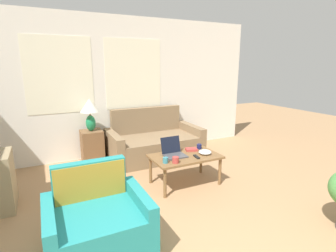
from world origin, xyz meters
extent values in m
cube|color=white|center=(0.00, 3.83, 1.30)|extent=(6.29, 0.05, 2.60)
cube|color=white|center=(-0.74, 3.80, 1.55)|extent=(1.10, 0.01, 1.30)
cube|color=white|center=(0.58, 3.80, 1.55)|extent=(1.10, 0.01, 1.30)
cube|color=#846B4C|center=(0.78, 3.27, 0.21)|extent=(1.42, 0.94, 0.41)
cube|color=#846B4C|center=(0.78, 3.68, 0.45)|extent=(1.42, 0.12, 0.91)
cube|color=#846B4C|center=(0.00, 3.27, 0.28)|extent=(0.14, 0.94, 0.56)
cube|color=#846B4C|center=(1.56, 3.27, 0.28)|extent=(0.14, 0.94, 0.56)
cube|color=teal|center=(-0.72, 1.10, 0.22)|extent=(0.70, 0.73, 0.44)
cube|color=teal|center=(-0.72, 1.41, 0.41)|extent=(0.70, 0.10, 0.82)
cube|color=teal|center=(-1.12, 1.10, 0.28)|extent=(0.10, 0.73, 0.56)
cube|color=teal|center=(-0.32, 1.10, 0.28)|extent=(0.10, 0.73, 0.56)
cube|color=#A87F28|center=(-0.72, 1.36, 0.51)|extent=(0.67, 0.01, 0.59)
cube|color=brown|center=(-0.32, 3.54, 0.30)|extent=(0.37, 0.37, 0.59)
ellipsoid|color=#1E8451|center=(-0.32, 3.54, 0.73)|extent=(0.17, 0.17, 0.28)
cylinder|color=tan|center=(-0.32, 3.54, 0.90)|extent=(0.02, 0.02, 0.06)
cone|color=white|center=(-0.32, 3.54, 1.04)|extent=(0.32, 0.32, 0.23)
cube|color=brown|center=(0.73, 2.05, 0.43)|extent=(0.99, 0.60, 0.03)
cylinder|color=brown|center=(0.29, 1.80, 0.21)|extent=(0.04, 0.04, 0.41)
cylinder|color=brown|center=(1.18, 1.80, 0.21)|extent=(0.04, 0.04, 0.41)
cylinder|color=brown|center=(0.29, 2.30, 0.21)|extent=(0.04, 0.04, 0.41)
cylinder|color=brown|center=(1.18, 2.30, 0.21)|extent=(0.04, 0.04, 0.41)
cube|color=#47474C|center=(0.58, 2.07, 0.45)|extent=(0.30, 0.24, 0.02)
cube|color=black|center=(0.58, 2.22, 0.58)|extent=(0.30, 0.07, 0.24)
cylinder|color=#191E4C|center=(1.08, 2.22, 0.48)|extent=(0.08, 0.08, 0.08)
cylinder|color=#B23D38|center=(0.47, 1.85, 0.48)|extent=(0.09, 0.09, 0.08)
cylinder|color=teal|center=(0.35, 1.91, 0.48)|extent=(0.07, 0.07, 0.08)
ellipsoid|color=white|center=(1.03, 1.98, 0.47)|extent=(0.19, 0.19, 0.06)
cube|color=#B23D38|center=(0.93, 2.20, 0.46)|extent=(0.20, 0.16, 0.04)
cube|color=black|center=(0.84, 1.91, 0.45)|extent=(0.06, 0.15, 0.02)
camera|label=1|loc=(-1.08, -1.07, 1.73)|focal=28.00mm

